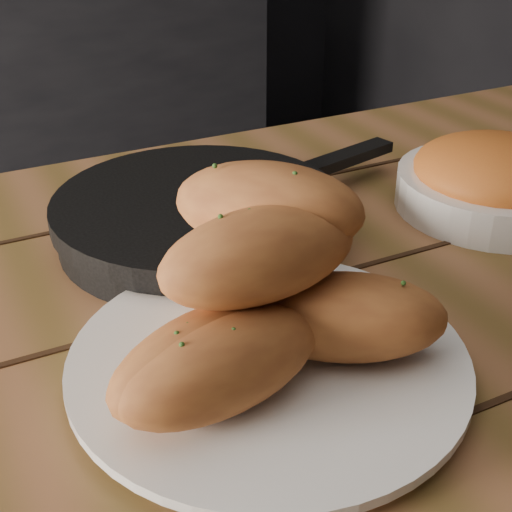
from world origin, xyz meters
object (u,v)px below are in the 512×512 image
Objects in this scene: bread_rolls at (256,298)px; bowl at (497,180)px; plate at (268,363)px; skillet at (200,216)px; table at (259,464)px.

bread_rolls is 1.27× the size of bowl.
bread_rolls is (-0.01, -0.00, 0.06)m from plate.
bread_rolls is at bearing -103.08° from skillet.
bread_rolls is 0.64× the size of skillet.
plate is 0.71× the size of skillet.
plate is 1.10× the size of bread_rolls.
bread_rolls reaches higher than skillet.
bowl is at bearing 21.58° from table.
table is 6.10× the size of bread_rolls.
skillet is at bearing 79.58° from plate.
plate is at bearing 9.71° from table.
bread_rolls is at bearing -171.78° from plate.
table is at bearing -170.29° from plate.
bread_rolls reaches higher than bowl.
bowl is at bearing 21.45° from bread_rolls.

